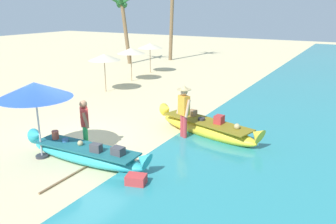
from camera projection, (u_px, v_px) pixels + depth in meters
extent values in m
plane|color=beige|center=(75.00, 143.00, 10.93)|extent=(80.00, 80.00, 0.00)
ellipsoid|color=#33B2BC|center=(86.00, 155.00, 9.49)|extent=(3.79, 0.89, 0.45)
cone|color=#33B2BC|center=(37.00, 135.00, 10.22)|extent=(0.43, 0.47, 0.53)
cone|color=#33B2BC|center=(143.00, 159.00, 8.60)|extent=(0.43, 0.47, 0.53)
cube|color=#1C6267|center=(86.00, 148.00, 9.42)|extent=(3.19, 0.89, 0.04)
cube|color=#424247|center=(118.00, 151.00, 8.91)|extent=(0.33, 0.26, 0.23)
cube|color=#424247|center=(96.00, 148.00, 9.09)|extent=(0.31, 0.24, 0.24)
sphere|color=tan|center=(80.00, 143.00, 9.53)|extent=(0.16, 0.16, 0.16)
cylinder|color=#386699|center=(65.00, 140.00, 9.81)|extent=(0.19, 0.19, 0.10)
cylinder|color=#B74C38|center=(55.00, 135.00, 9.98)|extent=(0.20, 0.20, 0.27)
ellipsoid|color=yellow|center=(206.00, 129.00, 11.40)|extent=(3.88, 1.78, 0.53)
cone|color=yellow|center=(167.00, 109.00, 12.56)|extent=(0.54, 0.57, 0.54)
cone|color=yellow|center=(257.00, 134.00, 10.05)|extent=(0.54, 0.57, 0.54)
cube|color=olive|center=(207.00, 122.00, 11.32)|extent=(3.30, 1.63, 0.04)
sphere|color=tan|center=(237.00, 126.00, 10.58)|extent=(0.19, 0.19, 0.19)
cube|color=#B73333|center=(219.00, 120.00, 11.05)|extent=(0.29, 0.33, 0.29)
cylinder|color=#2D2D33|center=(201.00, 119.00, 11.40)|extent=(0.23, 0.23, 0.10)
cube|color=#9E754C|center=(192.00, 113.00, 11.88)|extent=(0.28, 0.31, 0.21)
sphere|color=tan|center=(180.00, 111.00, 12.14)|extent=(0.18, 0.18, 0.18)
cylinder|color=#B2383D|center=(185.00, 128.00, 11.04)|extent=(0.14, 0.14, 0.86)
cylinder|color=#B2383D|center=(182.00, 127.00, 11.15)|extent=(0.14, 0.14, 0.86)
cube|color=gold|center=(184.00, 105.00, 10.88)|extent=(0.42, 0.36, 0.62)
cylinder|color=tan|center=(188.00, 109.00, 10.70)|extent=(0.18, 0.22, 0.57)
cylinder|color=tan|center=(179.00, 105.00, 11.07)|extent=(0.18, 0.22, 0.57)
sphere|color=tan|center=(184.00, 92.00, 10.75)|extent=(0.22, 0.22, 0.22)
cylinder|color=tan|center=(184.00, 89.00, 10.73)|extent=(0.44, 0.44, 0.02)
cone|color=tan|center=(184.00, 87.00, 10.71)|extent=(0.26, 0.26, 0.12)
cylinder|color=green|center=(86.00, 137.00, 10.31)|extent=(0.14, 0.14, 0.81)
cylinder|color=green|center=(86.00, 139.00, 10.19)|extent=(0.14, 0.14, 0.81)
cube|color=#DB3D38|center=(84.00, 117.00, 10.05)|extent=(0.41, 0.41, 0.53)
cylinder|color=#9E7051|center=(84.00, 116.00, 10.29)|extent=(0.19, 0.20, 0.48)
cylinder|color=#9E7051|center=(86.00, 121.00, 9.86)|extent=(0.19, 0.20, 0.48)
sphere|color=#9E7051|center=(83.00, 104.00, 9.94)|extent=(0.22, 0.22, 0.22)
cylinder|color=#B7B7BC|center=(38.00, 121.00, 9.60)|extent=(0.05, 0.05, 2.17)
cone|color=blue|center=(35.00, 90.00, 9.34)|extent=(2.02, 2.02, 0.43)
cylinder|color=#333338|center=(42.00, 156.00, 9.91)|extent=(0.36, 0.36, 0.06)
cylinder|color=#8E6B47|center=(105.00, 73.00, 17.34)|extent=(0.04, 0.04, 1.90)
cone|color=beige|center=(104.00, 57.00, 17.11)|extent=(1.60, 1.60, 0.32)
cylinder|color=#8E6B47|center=(131.00, 65.00, 19.86)|extent=(0.04, 0.04, 1.90)
cone|color=beige|center=(131.00, 51.00, 19.62)|extent=(1.60, 1.60, 0.32)
cylinder|color=#8E6B47|center=(150.00, 58.00, 22.43)|extent=(0.04, 0.04, 1.90)
cone|color=beige|center=(150.00, 46.00, 22.20)|extent=(1.60, 1.60, 0.32)
cylinder|color=brown|center=(172.00, 20.00, 27.20)|extent=(0.51, 0.28, 6.33)
cylinder|color=brown|center=(126.00, 31.00, 25.82)|extent=(0.86, 0.28, 4.83)
cone|color=#23602D|center=(126.00, 1.00, 25.09)|extent=(1.65, 0.42, 1.03)
cone|color=#23602D|center=(127.00, 0.00, 25.51)|extent=(1.24, 1.65, 0.87)
cone|color=#23602D|center=(115.00, 1.00, 25.52)|extent=(2.00, 0.58, 1.04)
cone|color=#23602D|center=(115.00, 1.00, 25.06)|extent=(1.06, 1.69, 1.07)
cone|color=#23602D|center=(120.00, 0.00, 24.79)|extent=(1.24, 1.94, 0.99)
cube|color=#C63838|center=(136.00, 181.00, 8.20)|extent=(0.54, 0.46, 0.32)
cylinder|color=#8E6B47|center=(67.00, 178.00, 8.65)|extent=(0.07, 1.75, 0.05)
ellipsoid|color=#2D60B7|center=(90.00, 164.00, 9.38)|extent=(0.36, 0.20, 0.03)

